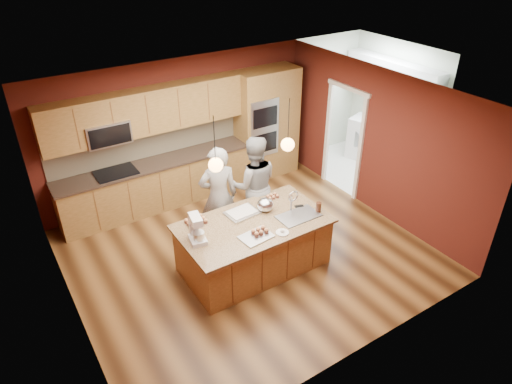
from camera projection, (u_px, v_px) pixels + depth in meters
floor at (247, 252)px, 7.67m from camera, size 5.50×5.50×0.00m
ceiling at (246, 98)px, 6.29m from camera, size 5.50×5.50×0.00m
wall_back at (178, 129)px, 8.78m from camera, size 5.50×0.00×5.50m
wall_front at (362, 274)px, 5.17m from camera, size 5.50×0.00×5.50m
wall_left at (60, 242)px, 5.70m from camera, size 0.00×5.00×5.00m
wall_right at (376, 142)px, 8.26m from camera, size 0.00×5.00×5.00m
cabinet_run at (152, 159)px, 8.47m from camera, size 3.74×0.64×2.30m
oven_column at (267, 124)px, 9.52m from camera, size 1.30×0.62×2.30m
doorway_trim at (343, 142)px, 8.98m from camera, size 0.08×1.11×2.20m
laundry_room at (392, 79)px, 9.56m from camera, size 2.60×2.70×2.70m
pendant_left at (216, 165)px, 6.08m from camera, size 0.20×0.20×0.80m
pendant_right at (288, 144)px, 6.63m from camera, size 0.20×0.20×0.80m
island at (255, 244)px, 7.16m from camera, size 2.29×1.29×1.22m
person_left at (219, 196)px, 7.52m from camera, size 0.74×0.59×1.78m
person_right at (253, 185)px, 7.83m from camera, size 1.07×0.97×1.79m
stand_mixer at (197, 231)px, 6.46m from camera, size 0.27×0.34×0.42m
sheet_cake at (242, 213)px, 7.14m from camera, size 0.52×0.40×0.05m
cooling_rack at (256, 237)px, 6.62m from camera, size 0.49×0.38×0.02m
mixing_bowl at (265, 205)px, 7.19m from camera, size 0.26×0.26×0.22m
plate at (282, 232)px, 6.71m from camera, size 0.20×0.20×0.01m
tumbler at (318, 207)px, 7.17m from camera, size 0.08×0.08×0.17m
phone at (299, 206)px, 7.33m from camera, size 0.16×0.11×0.01m
cupcakes_left at (196, 221)px, 6.92m from camera, size 0.33×0.25×0.07m
cupcakes_rack at (260, 231)px, 6.66m from camera, size 0.26×0.17×0.08m
cupcakes_right at (272, 196)px, 7.55m from camera, size 0.21×0.14×0.06m
washer at (388, 149)px, 9.98m from camera, size 0.71×0.73×1.00m
dryer at (364, 138)px, 10.55m from camera, size 0.76×0.77×0.96m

